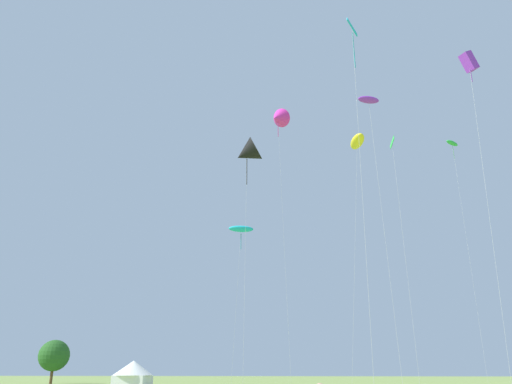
% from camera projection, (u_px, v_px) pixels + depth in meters
% --- Properties ---
extents(kite_green_parafoil, '(2.38, 2.98, 31.13)m').
position_uv_depth(kite_green_parafoil, '(452.00, 144.00, 65.85)').
color(kite_green_parafoil, green).
rests_on(kite_green_parafoil, ground).
extents(kite_black_delta, '(3.13, 3.51, 23.22)m').
position_uv_depth(kite_black_delta, '(247.00, 153.00, 47.25)').
color(kite_black_delta, black).
rests_on(kite_black_delta, ground).
extents(kite_purple_parafoil, '(2.11, 2.08, 24.60)m').
position_uv_depth(kite_purple_parafoil, '(369.00, 101.00, 42.85)').
color(kite_purple_parafoil, purple).
rests_on(kite_purple_parafoil, ground).
extents(kite_cyan_parafoil, '(3.37, 2.04, 19.43)m').
position_uv_depth(kite_cyan_parafoil, '(241.00, 229.00, 62.53)').
color(kite_cyan_parafoil, '#1EB7CC').
rests_on(kite_cyan_parafoil, ground).
extents(kite_magenta_delta, '(3.43, 3.61, 33.36)m').
position_uv_depth(kite_magenta_delta, '(278.00, 118.00, 61.75)').
color(kite_magenta_delta, '#E02DA3').
rests_on(kite_magenta_delta, ground).
extents(kite_cyan_diamond, '(1.01, 2.76, 25.75)m').
position_uv_depth(kite_cyan_diamond, '(353.00, 36.00, 34.43)').
color(kite_cyan_diamond, '#1EB7CC').
rests_on(kite_cyan_diamond, ground).
extents(kite_purple_box, '(2.23, 2.32, 26.08)m').
position_uv_depth(kite_purple_box, '(469.00, 63.00, 39.25)').
color(kite_purple_box, purple).
rests_on(kite_purple_box, ground).
extents(kite_yellow_parafoil, '(3.23, 3.69, 25.34)m').
position_uv_depth(kite_yellow_parafoil, '(357.00, 142.00, 51.89)').
color(kite_yellow_parafoil, yellow).
rests_on(kite_yellow_parafoil, ground).
extents(kite_green_diamond, '(0.49, 2.30, 22.91)m').
position_uv_depth(kite_green_diamond, '(393.00, 152.00, 45.73)').
color(kite_green_diamond, green).
rests_on(kite_green_diamond, ground).
extents(festival_tent_right, '(4.84, 4.84, 3.14)m').
position_uv_depth(festival_tent_right, '(133.00, 373.00, 59.47)').
color(festival_tent_right, white).
rests_on(festival_tent_right, ground).
extents(tree_distant_left, '(4.78, 4.78, 6.64)m').
position_uv_depth(tree_distant_left, '(54.00, 356.00, 77.89)').
color(tree_distant_left, brown).
rests_on(tree_distant_left, ground).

